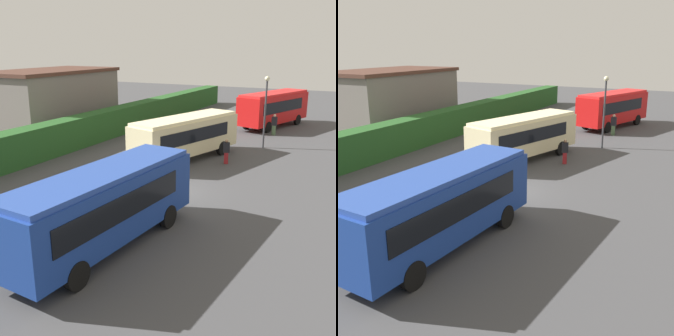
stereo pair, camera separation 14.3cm
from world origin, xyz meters
The scene contains 9 objects.
ground_plane centered at (0.00, 0.00, 0.00)m, with size 114.28×114.28×0.00m, color #424244.
bus_blue centered at (-6.77, -0.95, 1.79)m, with size 9.30×3.06×3.10m.
bus_cream centered at (6.35, 1.68, 1.71)m, with size 9.08×4.61×2.95m.
bus_red centered at (20.88, -0.79, 1.89)m, with size 9.08×4.95×3.29m.
person_left centered at (6.62, -1.12, 0.86)m, with size 0.39×0.49×1.63m.
person_center centered at (17.18, -1.77, 0.96)m, with size 0.29×0.46×1.82m.
hedge_row centered at (0.00, 10.73, 1.15)m, with size 69.14×1.66×2.29m, color #235120.
depot_building centered at (10.85, 17.26, 2.71)m, with size 12.63×6.59×5.40m.
lamppost centered at (12.13, -2.15, 3.37)m, with size 0.36×0.36×5.36m.
Camera 1 is at (-18.84, -9.75, 7.55)m, focal length 44.73 mm.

